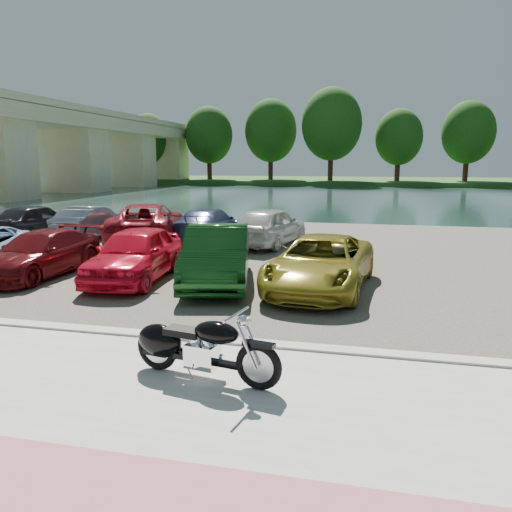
{
  "coord_description": "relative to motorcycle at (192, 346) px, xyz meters",
  "views": [
    {
      "loc": [
        2.77,
        -5.88,
        3.16
      ],
      "look_at": [
        0.31,
        4.73,
        1.1
      ],
      "focal_mm": 35.0,
      "sensor_mm": 36.0,
      "label": 1
    }
  ],
  "objects": [
    {
      "name": "motorcycle",
      "position": [
        0.0,
        0.0,
        0.0
      ],
      "size": [
        2.31,
        0.85,
        1.05
      ],
      "rotation": [
        0.0,
        0.0,
        -0.19
      ],
      "color": "black",
      "rests_on": "promenade"
    },
    {
      "name": "car_3",
      "position": [
        -6.5,
        5.51,
        0.09
      ],
      "size": [
        1.87,
        4.29,
        1.23
      ],
      "primitive_type": "imported",
      "rotation": [
        0.0,
        0.0,
        -0.04
      ],
      "color": "#5A0C10",
      "rests_on": "parking_lot"
    },
    {
      "name": "car_5",
      "position": [
        -1.42,
        5.71,
        0.22
      ],
      "size": [
        2.57,
        4.76,
        1.49
      ],
      "primitive_type": "imported",
      "rotation": [
        0.0,
        0.0,
        0.23
      ],
      "color": "#103C13",
      "rests_on": "parking_lot"
    },
    {
      "name": "far_bank",
      "position": [
        -0.34,
        71.47,
        -0.26
      ],
      "size": [
        120.0,
        24.0,
        0.6
      ],
      "primitive_type": "cube",
      "color": "#204719",
      "rests_on": "ground"
    },
    {
      "name": "river",
      "position": [
        -0.34,
        39.47,
        -0.56
      ],
      "size": [
        120.0,
        40.0,
        0.0
      ],
      "primitive_type": "cube",
      "color": "#192D2B",
      "rests_on": "ground"
    },
    {
      "name": "car_10",
      "position": [
        -6.2,
        11.68,
        0.24
      ],
      "size": [
        4.04,
        5.98,
        1.52
      ],
      "primitive_type": "imported",
      "rotation": [
        0.0,
        0.0,
        3.44
      ],
      "color": "maroon",
      "rests_on": "parking_lot"
    },
    {
      "name": "bridge",
      "position": [
        -28.34,
        40.5,
        4.96
      ],
      "size": [
        7.0,
        56.0,
        8.55
      ],
      "color": "#C3B388",
      "rests_on": "ground"
    },
    {
      "name": "kerb",
      "position": [
        -0.34,
        1.47,
        -0.49
      ],
      "size": [
        60.0,
        0.3,
        0.14
      ],
      "primitive_type": "cube",
      "color": "#ABA9A1",
      "rests_on": "ground"
    },
    {
      "name": "car_11",
      "position": [
        -3.83,
        12.17,
        0.15
      ],
      "size": [
        2.05,
        4.68,
        1.34
      ],
      "primitive_type": "imported",
      "rotation": [
        0.0,
        0.0,
        3.18
      ],
      "color": "navy",
      "rests_on": "parking_lot"
    },
    {
      "name": "car_4",
      "position": [
        -3.66,
        5.57,
        0.19
      ],
      "size": [
        2.05,
        4.31,
        1.42
      ],
      "primitive_type": "imported",
      "rotation": [
        0.0,
        0.0,
        0.09
      ],
      "color": "red",
      "rests_on": "parking_lot"
    },
    {
      "name": "car_8",
      "position": [
        -11.33,
        11.84,
        0.18
      ],
      "size": [
        2.15,
        4.31,
        1.41
      ],
      "primitive_type": "imported",
      "rotation": [
        0.0,
        0.0,
        3.02
      ],
      "color": "black",
      "rests_on": "parking_lot"
    },
    {
      "name": "parking_lot",
      "position": [
        -0.34,
        10.47,
        -0.54
      ],
      "size": [
        60.0,
        18.0,
        0.04
      ],
      "primitive_type": "cube",
      "color": "#403B34",
      "rests_on": "ground"
    },
    {
      "name": "pink_path",
      "position": [
        -0.34,
        -3.03,
        -0.46
      ],
      "size": [
        60.0,
        2.0,
        0.01
      ],
      "primitive_type": "cube",
      "color": "#AB6360",
      "rests_on": "promenade"
    },
    {
      "name": "car_9",
      "position": [
        -8.95,
        12.2,
        0.14
      ],
      "size": [
        1.43,
        4.02,
        1.32
      ],
      "primitive_type": "imported",
      "rotation": [
        0.0,
        0.0,
        3.15
      ],
      "color": "slate",
      "rests_on": "parking_lot"
    },
    {
      "name": "promenade",
      "position": [
        -0.34,
        -1.53,
        -0.51
      ],
      "size": [
        60.0,
        6.0,
        0.1
      ],
      "primitive_type": "cube",
      "color": "#ABA9A1",
      "rests_on": "ground"
    },
    {
      "name": "far_trees",
      "position": [
        4.01,
        65.27,
        6.93
      ],
      "size": [
        70.25,
        10.68,
        12.52
      ],
      "color": "#361C13",
      "rests_on": "far_bank"
    },
    {
      "name": "car_12",
      "position": [
        -1.31,
        11.91,
        0.22
      ],
      "size": [
        2.56,
        4.61,
        1.48
      ],
      "primitive_type": "imported",
      "rotation": [
        0.0,
        0.0,
        2.95
      ],
      "color": "#BABAB5",
      "rests_on": "parking_lot"
    },
    {
      "name": "ground",
      "position": [
        -0.34,
        -0.53,
        -0.56
      ],
      "size": [
        200.0,
        200.0,
        0.0
      ],
      "primitive_type": "plane",
      "color": "#595447",
      "rests_on": "ground"
    },
    {
      "name": "car_6",
      "position": [
        1.26,
        5.69,
        0.14
      ],
      "size": [
        2.63,
        4.95,
        1.32
      ],
      "primitive_type": "imported",
      "rotation": [
        0.0,
        0.0,
        -0.09
      ],
      "color": "olive",
      "rests_on": "parking_lot"
    }
  ]
}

